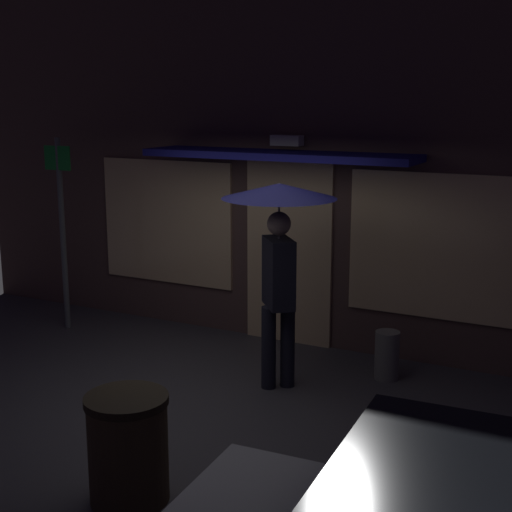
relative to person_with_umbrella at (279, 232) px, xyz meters
name	(u,v)px	position (x,y,z in m)	size (l,w,h in m)	color
ground_plane	(194,406)	(-0.51, -0.83, -1.64)	(18.00, 18.00, 0.00)	#423F44
building_facade	(295,161)	(-0.51, 1.51, 0.56)	(9.60, 1.00, 4.45)	brown
person_with_umbrella	(279,232)	(0.00, 0.00, 0.00)	(1.14, 1.14, 2.12)	black
street_sign_post	(62,222)	(-3.29, 0.53, -0.25)	(0.40, 0.07, 2.45)	#595B60
sidewalk_bollard	(387,355)	(0.93, 0.73, -1.37)	(0.26, 0.26, 0.52)	slate
trash_bin	(128,448)	(-0.05, -2.45, -1.22)	(0.62, 0.62, 0.82)	#473823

